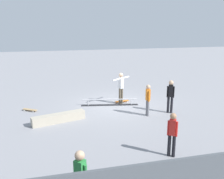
{
  "coord_description": "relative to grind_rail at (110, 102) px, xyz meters",
  "views": [
    {
      "loc": [
        3.57,
        12.97,
        4.31
      ],
      "look_at": [
        0.4,
        0.44,
        1.0
      ],
      "focal_mm": 41.63,
      "sensor_mm": 36.0,
      "label": 1
    }
  ],
  "objects": [
    {
      "name": "ground_plane",
      "position": [
        -0.4,
        0.06,
        -0.15
      ],
      "size": [
        60.0,
        60.0,
        0.0
      ],
      "primitive_type": "plane",
      "color": "gray"
    },
    {
      "name": "bystander_red_shirt",
      "position": [
        -0.66,
        5.91,
        0.71
      ],
      "size": [
        0.32,
        0.26,
        1.52
      ],
      "rotation": [
        0.0,
        0.0,
        5.66
      ],
      "color": "black",
      "rests_on": "ground_plane"
    },
    {
      "name": "loose_skateboard_natural",
      "position": [
        4.15,
        -0.04,
        -0.08
      ],
      "size": [
        0.77,
        0.62,
        0.09
      ],
      "rotation": [
        0.0,
        0.0,
        2.53
      ],
      "color": "tan",
      "rests_on": "ground_plane"
    },
    {
      "name": "grind_rail",
      "position": [
        0.0,
        0.0,
        0.0
      ],
      "size": [
        3.07,
        0.79,
        0.35
      ],
      "rotation": [
        0.0,
        0.0,
        -0.18
      ],
      "color": "black",
      "rests_on": "ground_plane"
    },
    {
      "name": "bystander_orange_shirt",
      "position": [
        -1.37,
        2.02,
        0.71
      ],
      "size": [
        0.21,
        0.34,
        1.52
      ],
      "rotation": [
        0.0,
        0.0,
        1.54
      ],
      "color": "slate",
      "rests_on": "ground_plane"
    },
    {
      "name": "skate_ledge",
      "position": [
        2.8,
        1.87,
        0.05
      ],
      "size": [
        2.41,
        1.0,
        0.4
      ],
      "primitive_type": "cube",
      "rotation": [
        0.0,
        0.0,
        0.27
      ],
      "color": "#B2A893",
      "rests_on": "ground_plane"
    },
    {
      "name": "skateboard_main",
      "position": [
        -0.78,
        -0.31,
        -0.08
      ],
      "size": [
        0.82,
        0.36,
        0.09
      ],
      "rotation": [
        0.0,
        0.0,
        0.17
      ],
      "color": "orange",
      "rests_on": "ground_plane"
    },
    {
      "name": "skater_main",
      "position": [
        -0.66,
        -0.12,
        0.85
      ],
      "size": [
        1.17,
        0.87,
        1.72
      ],
      "rotation": [
        0.0,
        0.0,
        0.62
      ],
      "color": "brown",
      "rests_on": "ground_plane"
    },
    {
      "name": "bystander_black_shirt",
      "position": [
        -2.59,
        1.91,
        0.78
      ],
      "size": [
        0.36,
        0.27,
        1.64
      ],
      "rotation": [
        0.0,
        0.0,
        5.82
      ],
      "color": "black",
      "rests_on": "ground_plane"
    }
  ]
}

